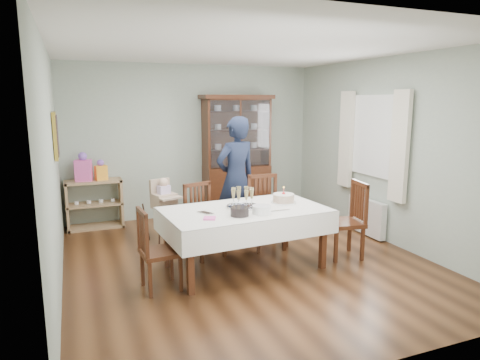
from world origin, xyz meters
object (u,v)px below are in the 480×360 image
china_cabinet (237,154)px  birthday_cake (284,199)px  sideboard (95,204)px  gift_bag_orange (101,171)px  chair_end_right (345,235)px  woman (236,179)px  champagne_tray (243,201)px  chair_far_right (266,226)px  chair_far_left (205,235)px  chair_end_left (159,265)px  gift_bag_pink (83,168)px  dining_table (245,238)px  high_chair (165,216)px

china_cabinet → birthday_cake: china_cabinet is taller
sideboard → gift_bag_orange: (0.13, -0.02, 0.55)m
chair_end_right → china_cabinet: bearing=-159.0°
woman → gift_bag_orange: (-1.83, 1.36, 0.02)m
champagne_tray → chair_end_right: bearing=-9.0°
chair_far_right → chair_far_left: bearing=-174.0°
gift_bag_orange → chair_far_left: bearing=-58.4°
sideboard → chair_end_left: (0.52, -2.73, -0.12)m
china_cabinet → birthday_cake: size_ratio=6.77×
chair_end_left → gift_bag_pink: 2.89m
chair_end_left → gift_bag_pink: gift_bag_pink is taller
china_cabinet → chair_end_left: (-1.98, -2.71, -0.85)m
dining_table → gift_bag_orange: gift_bag_orange is taller
chair_far_right → champagne_tray: bearing=-133.1°
chair_end_right → chair_far_left: bearing=-103.1°
dining_table → chair_far_left: (-0.34, 0.58, -0.09)m
sideboard → chair_end_left: 2.79m
woman → chair_end_left: bearing=28.9°
chair_far_left → chair_far_right: 0.92m
gift_bag_pink → dining_table: bearing=-54.3°
chair_far_left → champagne_tray: champagne_tray is taller
chair_far_right → birthday_cake: (0.01, -0.49, 0.51)m
chair_far_left → high_chair: chair_far_left is taller
chair_far_left → woman: (0.66, 0.54, 0.63)m
dining_table → gift_bag_orange: bearing=121.5°
sideboard → chair_far_right: 2.93m
china_cabinet → woman: (-0.54, -1.36, -0.20)m
birthday_cake → gift_bag_orange: size_ratio=0.95×
chair_far_left → gift_bag_orange: size_ratio=2.91×
chair_far_right → chair_end_right: 1.10m
dining_table → sideboard: sideboard is taller
chair_far_left → high_chair: size_ratio=1.02×
dining_table → chair_end_left: (-1.12, -0.24, -0.11)m
chair_end_right → high_chair: size_ratio=1.06×
champagne_tray → chair_far_right: bearing=41.7°
chair_far_right → birthday_cake: chair_far_right is taller
chair_end_left → dining_table: bearing=-82.6°
chair_far_left → champagne_tray: bearing=-71.1°
chair_end_left → gift_bag_pink: size_ratio=1.97×
chair_far_left → birthday_cake: same height
champagne_tray → birthday_cake: champagne_tray is taller
china_cabinet → dining_table: bearing=-109.1°
chair_far_left → gift_bag_orange: gift_bag_orange is taller
gift_bag_pink → chair_end_left: bearing=-76.3°
chair_end_left → high_chair: size_ratio=0.96×
chair_end_right → gift_bag_pink: (-3.18, 2.62, 0.70)m
chair_end_right → gift_bag_orange: 3.97m
chair_end_right → gift_bag_pink: gift_bag_pink is taller
high_chair → birthday_cake: size_ratio=2.99×
gift_bag_orange → birthday_cake: bearing=-48.6°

